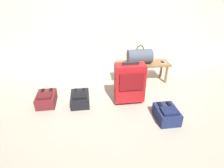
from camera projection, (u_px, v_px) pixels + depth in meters
The scene contains 9 objects.
ground_plane at pixel (130, 110), 2.74m from camera, with size 6.60×6.60×0.00m, color #B2A893.
back_wall at pixel (114, 0), 3.48m from camera, with size 6.00×0.10×2.80m, color silver.
bench at pixel (142, 66), 3.45m from camera, with size 1.00×0.36×0.38m.
duffel_bag_slate at pixel (140, 56), 3.35m from camera, with size 0.44×0.26×0.34m.
cell_phone at pixel (162, 62), 3.44m from camera, with size 0.07×0.14×0.01m.
suitcase_upright_red at pixel (130, 83), 2.78m from camera, with size 0.45×0.24×0.68m.
backpack_navy at pixel (167, 114), 2.52m from camera, with size 0.28×0.38×0.21m.
backpack_dark at pixel (80, 99), 2.86m from camera, with size 0.28×0.38×0.21m.
backpack_maroon at pixel (46, 99), 2.85m from camera, with size 0.28×0.38×0.21m.
Camera 1 is at (-0.57, -2.17, 1.65)m, focal length 29.40 mm.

